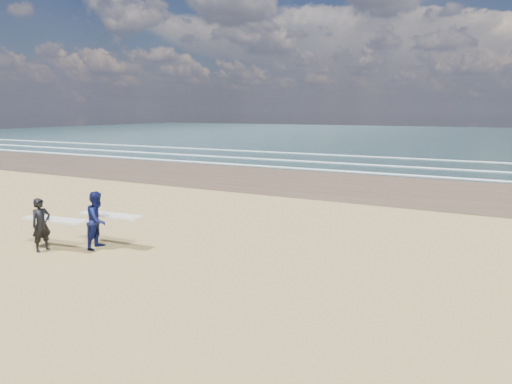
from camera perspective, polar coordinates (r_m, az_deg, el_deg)
The scene contains 2 objects.
surfer_near at distance 15.66m, azimuth -25.03°, elevation -3.64°, with size 2.25×1.07×1.68m.
surfer_far at distance 15.32m, azimuth -19.06°, elevation -3.27°, with size 2.23×1.19×1.84m.
Camera 1 is at (11.96, -8.74, 4.34)m, focal length 32.00 mm.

